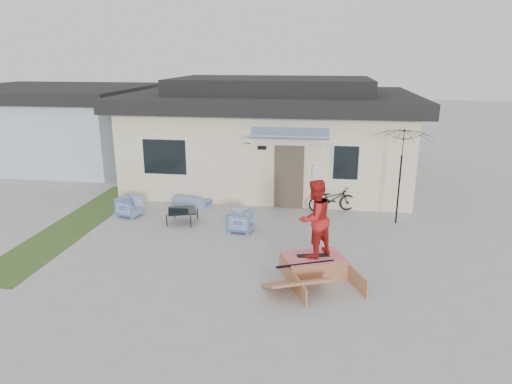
# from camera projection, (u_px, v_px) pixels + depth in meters

# --- Properties ---
(ground) EXTENTS (90.00, 90.00, 0.00)m
(ground) POSITION_uv_depth(u_px,v_px,m) (233.00, 263.00, 11.25)
(ground) COLOR #A4A4A3
(ground) RESTS_ON ground
(grass_strip) EXTENTS (1.40, 8.00, 0.01)m
(grass_strip) POSITION_uv_depth(u_px,v_px,m) (77.00, 224.00, 13.87)
(grass_strip) COLOR #365224
(grass_strip) RESTS_ON ground
(house) EXTENTS (10.80, 8.49, 4.10)m
(house) POSITION_uv_depth(u_px,v_px,m) (271.00, 132.00, 18.27)
(house) COLOR beige
(house) RESTS_ON ground
(neighbor_house) EXTENTS (8.60, 7.60, 3.50)m
(neighbor_house) POSITION_uv_depth(u_px,v_px,m) (55.00, 124.00, 21.69)
(neighbor_house) COLOR silver
(neighbor_house) RESTS_ON ground
(loveseat) EXTENTS (1.36, 0.75, 0.51)m
(loveseat) POSITION_uv_depth(u_px,v_px,m) (192.00, 199.00, 15.42)
(loveseat) COLOR #264F95
(loveseat) RESTS_ON ground
(armchair_left) EXTENTS (0.79, 0.81, 0.69)m
(armchair_left) POSITION_uv_depth(u_px,v_px,m) (130.00, 205.00, 14.46)
(armchair_left) COLOR #264F95
(armchair_left) RESTS_ON ground
(armchair_right) EXTENTS (0.70, 0.74, 0.69)m
(armchair_right) POSITION_uv_depth(u_px,v_px,m) (241.00, 220.00, 13.21)
(armchair_right) COLOR #264F95
(armchair_right) RESTS_ON ground
(coffee_table) EXTENTS (1.04, 1.04, 0.41)m
(coffee_table) POSITION_uv_depth(u_px,v_px,m) (182.00, 216.00, 13.91)
(coffee_table) COLOR black
(coffee_table) RESTS_ON ground
(bicycle) EXTENTS (1.67, 0.99, 1.01)m
(bicycle) POSITION_uv_depth(u_px,v_px,m) (332.00, 196.00, 14.87)
(bicycle) COLOR black
(bicycle) RESTS_ON ground
(patio_umbrella) EXTENTS (2.19, 2.10, 2.20)m
(patio_umbrella) POSITION_uv_depth(u_px,v_px,m) (401.00, 167.00, 13.43)
(patio_umbrella) COLOR black
(patio_umbrella) RESTS_ON ground
(skate_ramp) EXTENTS (1.94, 2.18, 0.45)m
(skate_ramp) POSITION_uv_depth(u_px,v_px,m) (313.00, 266.00, 10.60)
(skate_ramp) COLOR #A56945
(skate_ramp) RESTS_ON ground
(skateboard) EXTENTS (0.77, 0.35, 0.05)m
(skateboard) POSITION_uv_depth(u_px,v_px,m) (313.00, 255.00, 10.57)
(skateboard) COLOR black
(skateboard) RESTS_ON skate_ramp
(skater) EXTENTS (1.09, 1.11, 1.80)m
(skater) POSITION_uv_depth(u_px,v_px,m) (315.00, 217.00, 10.31)
(skater) COLOR red
(skater) RESTS_ON skateboard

